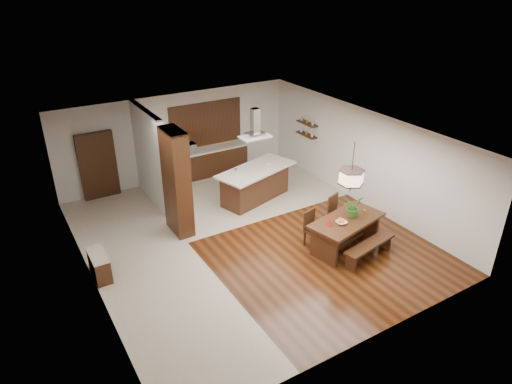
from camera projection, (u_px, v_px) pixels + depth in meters
room_shell at (246, 166)px, 11.37m from camera, size 9.00×9.04×2.92m
tile_hallway at (148, 267)px, 11.01m from camera, size 2.50×9.00×0.01m
tile_kitchen at (241, 190)px, 14.78m from camera, size 5.50×4.00×0.01m
soffit_band at (245, 134)px, 11.01m from camera, size 8.00×9.00×0.02m
partition_pier at (177, 183)px, 11.92m from camera, size 0.45×1.00×2.90m
partition_stub at (150, 157)px, 13.53m from camera, size 0.18×2.40×2.90m
hallway_console at (100, 266)px, 10.54m from camera, size 0.37×0.88×0.63m
hallway_doorway at (98, 166)px, 13.95m from camera, size 1.10×0.20×2.10m
rear_counter at (211, 161)px, 15.76m from camera, size 2.60×0.62×0.95m
kitchen_window at (206, 124)px, 15.39m from camera, size 2.60×0.08×1.50m
shelf_lower at (306, 135)px, 15.45m from camera, size 0.26×0.90×0.04m
shelf_upper at (307, 123)px, 15.27m from camera, size 0.26×0.90×0.04m
dining_table at (346, 227)px, 11.53m from camera, size 2.17×1.41×0.83m
dining_bench at (369, 251)px, 11.24m from camera, size 1.64×0.63×0.45m
dining_chair_left at (315, 229)px, 11.68m from camera, size 0.52×0.52×0.97m
dining_chair_right at (339, 215)px, 12.27m from camera, size 0.58×0.58×1.05m
pendant_lantern at (352, 167)px, 10.81m from camera, size 0.64×0.64×1.31m
foliage_plant at (353, 207)px, 11.46m from camera, size 0.58×0.55×0.52m
fruit_bowl at (341, 223)px, 11.22m from camera, size 0.26×0.26×0.06m
napkin_cone at (330, 221)px, 11.12m from camera, size 0.16×0.16×0.23m
gold_ornament at (364, 212)px, 11.67m from camera, size 0.08×0.08×0.11m
kitchen_island at (255, 183)px, 14.00m from camera, size 2.76×1.79×1.05m
range_hood at (255, 123)px, 13.15m from camera, size 0.90×0.55×0.87m
island_cup at (268, 165)px, 13.89m from camera, size 0.13×0.13×0.10m
microwave at (187, 148)px, 15.11m from camera, size 0.58×0.40×0.31m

